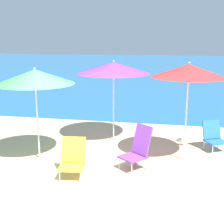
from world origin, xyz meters
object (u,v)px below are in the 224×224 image
at_px(beach_umbrella_purple, 114,68).
at_px(beach_chair_yellow, 73,158).
at_px(seagull, 182,140).
at_px(beach_umbrella_red, 189,71).
at_px(beach_chair_purple, 138,148).
at_px(beach_umbrella_green, 35,77).
at_px(beach_chair_blue, 214,136).

distance_m(beach_umbrella_purple, beach_chair_yellow, 2.85).
xyz_separation_m(beach_umbrella_purple, seagull, (1.81, -0.07, -1.81)).
bearing_deg(beach_umbrella_red, beach_chair_purple, -147.03).
relative_size(beach_chair_yellow, beach_chair_purple, 0.83).
xyz_separation_m(beach_umbrella_green, beach_chair_blue, (3.99, 1.38, -1.52)).
distance_m(beach_umbrella_green, beach_chair_blue, 4.49).
bearing_deg(beach_umbrella_red, beach_umbrella_purple, 149.67).
bearing_deg(beach_umbrella_green, beach_umbrella_red, 9.29).
xyz_separation_m(beach_chair_blue, seagull, (-0.76, 0.16, -0.22)).
xyz_separation_m(beach_umbrella_purple, beach_chair_yellow, (-0.37, -2.34, -1.58)).
relative_size(beach_umbrella_red, beach_chair_purple, 2.41).
height_order(beach_umbrella_purple, beach_chair_blue, beach_umbrella_purple).
bearing_deg(beach_umbrella_purple, beach_chair_blue, -5.16).
xyz_separation_m(beach_umbrella_red, beach_chair_purple, (-0.98, -0.64, -1.57)).
bearing_deg(beach_umbrella_green, beach_chair_purple, -2.54).
xyz_separation_m(beach_chair_purple, seagull, (0.94, 1.65, -0.31)).
distance_m(beach_umbrella_red, beach_chair_yellow, 3.04).
bearing_deg(beach_umbrella_green, beach_chair_blue, 19.11).
relative_size(beach_umbrella_green, seagull, 7.74).
bearing_deg(beach_umbrella_purple, beach_chair_purple, -63.31).
height_order(beach_chair_blue, beach_chair_purple, beach_chair_purple).
xyz_separation_m(beach_umbrella_purple, beach_chair_purple, (0.86, -1.72, -1.50)).
height_order(beach_umbrella_purple, beach_chair_purple, beach_umbrella_purple).
bearing_deg(beach_chair_yellow, beach_umbrella_red, 22.73).
distance_m(beach_umbrella_green, beach_umbrella_purple, 2.16).
bearing_deg(beach_chair_blue, beach_chair_purple, -166.86).
bearing_deg(beach_umbrella_green, beach_chair_yellow, -34.63).
bearing_deg(beach_chair_blue, beach_umbrella_red, -158.29).
bearing_deg(beach_chair_purple, beach_chair_yellow, -113.29).
distance_m(beach_chair_yellow, seagull, 3.16).
bearing_deg(beach_chair_purple, seagull, 99.90).
distance_m(beach_chair_blue, seagull, 0.81).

